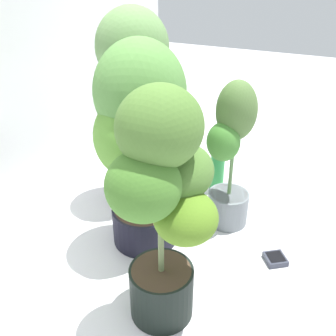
% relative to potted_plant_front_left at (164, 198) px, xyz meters
% --- Properties ---
extents(ground_plane, '(8.00, 8.00, 0.00)m').
position_rel_potted_plant_front_left_xyz_m(ground_plane, '(0.29, 0.11, -0.47)').
color(ground_plane, silver).
rests_on(ground_plane, ground).
extents(potted_plant_front_left, '(0.43, 0.35, 0.81)m').
position_rel_potted_plant_front_left_xyz_m(potted_plant_front_left, '(0.00, 0.00, 0.00)').
color(potted_plant_front_left, black).
rests_on(potted_plant_front_left, ground).
extents(potted_plant_center, '(0.47, 0.42, 0.85)m').
position_rel_potted_plant_front_left_xyz_m(potted_plant_center, '(0.30, 0.25, 0.05)').
color(potted_plant_center, black).
rests_on(potted_plant_center, ground).
extents(potted_plant_back_right, '(0.44, 0.42, 0.91)m').
position_rel_potted_plant_front_left_xyz_m(potted_plant_back_right, '(0.60, 0.45, 0.07)').
color(potted_plant_back_right, black).
rests_on(potted_plant_back_right, ground).
extents(potted_plant_front_right, '(0.25, 0.23, 0.67)m').
position_rel_potted_plant_front_left_xyz_m(potted_plant_front_right, '(0.58, -0.03, -0.11)').
color(potted_plant_front_right, slate).
rests_on(potted_plant_front_right, ground).
extents(hygrometer_box, '(0.11, 0.11, 0.03)m').
position_rel_potted_plant_front_left_xyz_m(hygrometer_box, '(0.41, -0.30, -0.46)').
color(hygrometer_box, '#333744').
rests_on(hygrometer_box, ground).
extents(nutrient_bottle, '(0.07, 0.07, 0.26)m').
position_rel_potted_plant_front_left_xyz_m(nutrient_bottle, '(0.83, 0.10, -0.35)').
color(nutrient_bottle, green).
rests_on(nutrient_bottle, ground).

